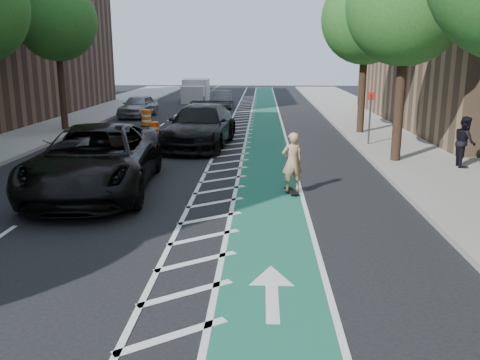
# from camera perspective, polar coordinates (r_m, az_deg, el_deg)

# --- Properties ---
(ground) EXTENTS (120.00, 120.00, 0.00)m
(ground) POSITION_cam_1_polar(r_m,az_deg,el_deg) (11.96, -11.24, -6.26)
(ground) COLOR black
(ground) RESTS_ON ground
(bike_lane) EXTENTS (2.00, 90.00, 0.01)m
(bike_lane) POSITION_cam_1_polar(r_m,az_deg,el_deg) (21.29, 3.01, 2.86)
(bike_lane) COLOR #1A5B3F
(bike_lane) RESTS_ON ground
(buffer_strip) EXTENTS (1.40, 90.00, 0.01)m
(buffer_strip) POSITION_cam_1_polar(r_m,az_deg,el_deg) (21.32, -1.02, 2.90)
(buffer_strip) COLOR silver
(buffer_strip) RESTS_ON ground
(sidewalk_right) EXTENTS (5.00, 90.00, 0.15)m
(sidewalk_right) POSITION_cam_1_polar(r_m,az_deg,el_deg) (22.30, 19.98, 2.73)
(sidewalk_right) COLOR gray
(sidewalk_right) RESTS_ON ground
(curb_right) EXTENTS (0.12, 90.00, 0.16)m
(curb_right) POSITION_cam_1_polar(r_m,az_deg,el_deg) (21.69, 13.79, 2.89)
(curb_right) COLOR gray
(curb_right) RESTS_ON ground
(curb_left) EXTENTS (0.12, 90.00, 0.16)m
(curb_left) POSITION_cam_1_polar(r_m,az_deg,el_deg) (23.44, -22.41, 3.03)
(curb_left) COLOR gray
(curb_left) RESTS_ON ground
(tree_r_c) EXTENTS (4.20, 4.20, 7.90)m
(tree_r_c) POSITION_cam_1_polar(r_m,az_deg,el_deg) (19.65, 18.51, 18.18)
(tree_r_c) COLOR #382619
(tree_r_c) RESTS_ON ground
(tree_r_d) EXTENTS (4.20, 4.20, 7.90)m
(tree_r_d) POSITION_cam_1_polar(r_m,az_deg,el_deg) (27.43, 13.85, 17.06)
(tree_r_d) COLOR #382619
(tree_r_d) RESTS_ON ground
(tree_l_d) EXTENTS (4.20, 4.20, 7.90)m
(tree_l_d) POSITION_cam_1_polar(r_m,az_deg,el_deg) (29.00, -19.99, 16.45)
(tree_l_d) COLOR #382619
(tree_l_d) RESTS_ON ground
(sign_post) EXTENTS (0.35, 0.08, 2.47)m
(sign_post) POSITION_cam_1_polar(r_m,az_deg,el_deg) (23.55, 14.36, 6.83)
(sign_post) COLOR #4C4C4C
(sign_post) RESTS_ON ground
(skateboard) EXTENTS (0.43, 0.84, 0.11)m
(skateboard) POSITION_cam_1_polar(r_m,az_deg,el_deg) (15.31, 5.80, -1.25)
(skateboard) COLOR black
(skateboard) RESTS_ON ground
(skateboarder) EXTENTS (0.73, 0.58, 1.76)m
(skateboarder) POSITION_cam_1_polar(r_m,az_deg,el_deg) (15.10, 5.89, 2.05)
(skateboarder) COLOR tan
(skateboarder) RESTS_ON skateboard
(suv_near) EXTENTS (3.92, 7.42, 1.99)m
(suv_near) POSITION_cam_1_polar(r_m,az_deg,el_deg) (15.93, -15.87, 2.24)
(suv_near) COLOR black
(suv_near) RESTS_ON ground
(suv_far) EXTENTS (3.16, 6.62, 1.86)m
(suv_far) POSITION_cam_1_polar(r_m,az_deg,el_deg) (23.22, -4.46, 6.07)
(suv_far) COLOR black
(suv_far) RESTS_ON ground
(car_silver) EXTENTS (2.21, 4.52, 1.49)m
(car_silver) POSITION_cam_1_polar(r_m,az_deg,el_deg) (35.00, -11.34, 8.15)
(car_silver) COLOR gray
(car_silver) RESTS_ON ground
(car_grey) EXTENTS (1.67, 4.17, 1.35)m
(car_grey) POSITION_cam_1_polar(r_m,az_deg,el_deg) (40.47, -1.96, 9.05)
(car_grey) COLOR #5B5A60
(car_grey) RESTS_ON ground
(pedestrian) EXTENTS (0.75, 0.93, 1.81)m
(pedestrian) POSITION_cam_1_polar(r_m,az_deg,el_deg) (19.86, 23.91, 3.97)
(pedestrian) COLOR black
(pedestrian) RESTS_ON sidewalk_right
(box_truck) EXTENTS (2.18, 4.70, 1.95)m
(box_truck) POSITION_cam_1_polar(r_m,az_deg,el_deg) (46.22, -5.03, 9.88)
(box_truck) COLOR silver
(box_truck) RESTS_ON ground
(barrel_a) EXTENTS (0.67, 0.67, 0.92)m
(barrel_a) POSITION_cam_1_polar(r_m,az_deg,el_deg) (19.24, -17.27, 2.37)
(barrel_a) COLOR #FD4E0D
(barrel_a) RESTS_ON ground
(barrel_b) EXTENTS (0.61, 0.61, 0.83)m
(barrel_b) POSITION_cam_1_polar(r_m,az_deg,el_deg) (25.73, -9.58, 5.47)
(barrel_b) COLOR #FF4B0D
(barrel_b) RESTS_ON ground
(barrel_c) EXTENTS (0.70, 0.70, 0.95)m
(barrel_c) POSITION_cam_1_polar(r_m,az_deg,el_deg) (30.46, -10.48, 6.82)
(barrel_c) COLOR orange
(barrel_c) RESTS_ON ground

